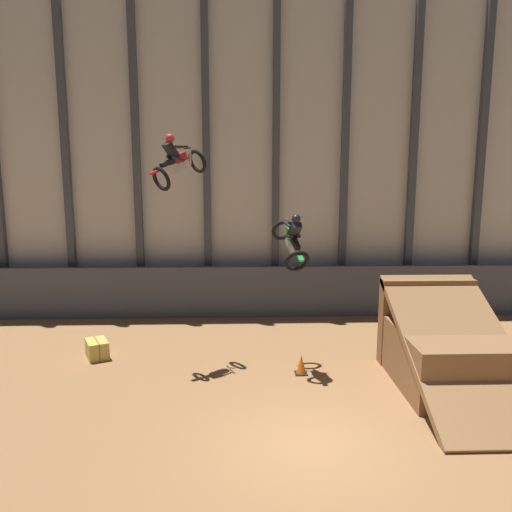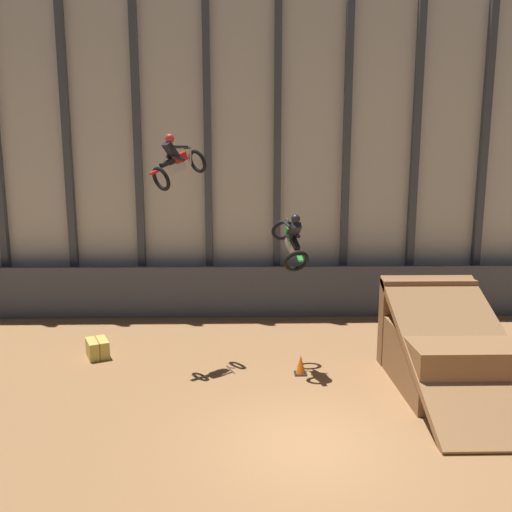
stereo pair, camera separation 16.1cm
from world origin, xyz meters
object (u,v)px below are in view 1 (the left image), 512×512
object	(u,v)px
dirt_ramp	(444,349)
hay_bale_trackside	(97,349)
rider_bike_left_air	(177,163)
traffic_cone_near_ramp	(301,365)
rider_bike_right_air	(292,239)

from	to	relation	value
dirt_ramp	hay_bale_trackside	distance (m)	10.41
rider_bike_left_air	hay_bale_trackside	distance (m)	6.39
dirt_ramp	rider_bike_left_air	bearing A→B (deg)	166.89
traffic_cone_near_ramp	hay_bale_trackside	bearing A→B (deg)	166.64
dirt_ramp	rider_bike_left_air	world-z (taller)	rider_bike_left_air
rider_bike_left_air	traffic_cone_near_ramp	bearing A→B (deg)	29.98
dirt_ramp	traffic_cone_near_ramp	xyz separation A→B (m)	(-3.88, 0.66, -0.66)
rider_bike_left_air	rider_bike_right_air	xyz separation A→B (m)	(3.29, -0.59, -2.17)
rider_bike_left_air	hay_bale_trackside	xyz separation A→B (m)	(-2.72, 0.42, -5.77)
rider_bike_right_air	traffic_cone_near_ramp	xyz separation A→B (m)	(0.27, -0.48, -3.60)
rider_bike_right_air	hay_bale_trackside	xyz separation A→B (m)	(-6.01, 1.01, -3.60)
hay_bale_trackside	traffic_cone_near_ramp	bearing A→B (deg)	-13.36
rider_bike_right_air	rider_bike_left_air	bearing A→B (deg)	155.96
dirt_ramp	traffic_cone_near_ramp	distance (m)	3.99
rider_bike_left_air	traffic_cone_near_ramp	world-z (taller)	rider_bike_left_air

